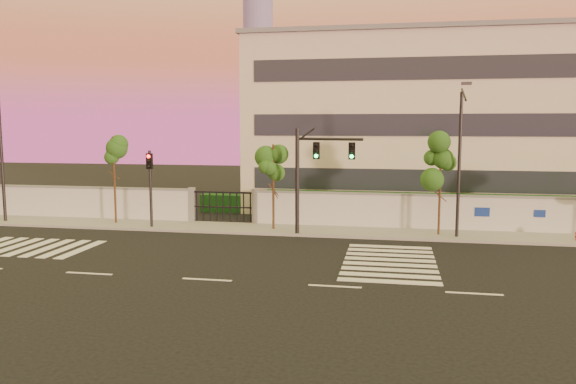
# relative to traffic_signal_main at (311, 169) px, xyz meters

# --- Properties ---
(ground) EXTENTS (120.00, 120.00, 0.00)m
(ground) POSITION_rel_traffic_signal_main_xyz_m (-2.75, -9.23, -3.68)
(ground) COLOR black
(ground) RESTS_ON ground
(sidewalk) EXTENTS (60.00, 3.00, 0.15)m
(sidewalk) POSITION_rel_traffic_signal_main_xyz_m (-2.75, 1.27, -3.61)
(sidewalk) COLOR gray
(sidewalk) RESTS_ON ground
(perimeter_wall) EXTENTS (60.00, 0.36, 2.20)m
(perimeter_wall) POSITION_rel_traffic_signal_main_xyz_m (-2.64, 2.77, -2.61)
(perimeter_wall) COLOR silver
(perimeter_wall) RESTS_ON ground
(hedge_row) EXTENTS (41.00, 4.25, 1.80)m
(hedge_row) POSITION_rel_traffic_signal_main_xyz_m (-1.58, 5.51, -2.86)
(hedge_row) COLOR #103817
(hedge_row) RESTS_ON ground
(institutional_building) EXTENTS (24.40, 12.40, 12.25)m
(institutional_building) POSITION_rel_traffic_signal_main_xyz_m (6.25, 12.76, 2.48)
(institutional_building) COLOR beige
(institutional_building) RESTS_ON ground
(distant_skyscraper) EXTENTS (16.00, 16.00, 118.00)m
(distant_skyscraper) POSITION_rel_traffic_signal_main_xyz_m (-67.75, 270.77, 58.30)
(distant_skyscraper) COLOR slate
(distant_skyscraper) RESTS_ON ground
(road_markings) EXTENTS (57.00, 7.62, 0.02)m
(road_markings) POSITION_rel_traffic_signal_main_xyz_m (-4.33, -5.47, -3.67)
(road_markings) COLOR silver
(road_markings) RESTS_ON ground
(street_tree_c) EXTENTS (1.58, 1.26, 5.31)m
(street_tree_c) POSITION_rel_traffic_signal_main_xyz_m (-12.01, 1.31, 0.23)
(street_tree_c) COLOR #382314
(street_tree_c) RESTS_ON ground
(street_tree_d) EXTENTS (1.61, 1.28, 4.92)m
(street_tree_d) POSITION_rel_traffic_signal_main_xyz_m (-2.26, 1.10, -0.06)
(street_tree_d) COLOR #382314
(street_tree_d) RESTS_ON ground
(street_tree_e) EXTENTS (1.55, 1.23, 5.44)m
(street_tree_e) POSITION_rel_traffic_signal_main_xyz_m (6.83, 1.10, 0.32)
(street_tree_e) COLOR #382314
(street_tree_e) RESTS_ON ground
(traffic_signal_main) EXTENTS (3.64, 1.09, 5.82)m
(traffic_signal_main) POSITION_rel_traffic_signal_main_xyz_m (0.00, 0.00, 0.00)
(traffic_signal_main) COLOR black
(traffic_signal_main) RESTS_ON ground
(traffic_signal_secondary) EXTENTS (0.35, 0.34, 4.55)m
(traffic_signal_secondary) POSITION_rel_traffic_signal_main_xyz_m (-9.37, 0.44, -0.79)
(traffic_signal_secondary) COLOR black
(traffic_signal_secondary) RESTS_ON ground
(streetlight_east) EXTENTS (0.48, 1.94, 8.06)m
(streetlight_east) POSITION_rel_traffic_signal_main_xyz_m (7.70, 0.47, 0.68)
(streetlight_east) COLOR black
(streetlight_east) RESTS_ON ground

